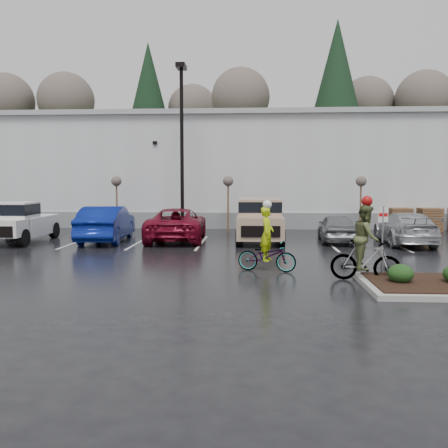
# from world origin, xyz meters

# --- Properties ---
(ground) EXTENTS (120.00, 120.00, 0.00)m
(ground) POSITION_xyz_m (0.00, 0.00, 0.00)
(ground) COLOR black
(ground) RESTS_ON ground
(warehouse) EXTENTS (60.50, 15.50, 7.20)m
(warehouse) POSITION_xyz_m (0.00, 21.99, 3.65)
(warehouse) COLOR silver
(warehouse) RESTS_ON ground
(wooded_ridge) EXTENTS (80.00, 25.00, 6.00)m
(wooded_ridge) POSITION_xyz_m (0.00, 45.00, 3.00)
(wooded_ridge) COLOR #1E3516
(wooded_ridge) RESTS_ON ground
(lamppost) EXTENTS (0.50, 1.00, 9.22)m
(lamppost) POSITION_xyz_m (-4.00, 12.00, 5.69)
(lamppost) COLOR black
(lamppost) RESTS_ON ground
(sapling_west) EXTENTS (0.60, 0.60, 3.20)m
(sapling_west) POSITION_xyz_m (-8.00, 13.00, 2.73)
(sapling_west) COLOR brown
(sapling_west) RESTS_ON ground
(sapling_mid) EXTENTS (0.60, 0.60, 3.20)m
(sapling_mid) POSITION_xyz_m (-1.50, 13.00, 2.73)
(sapling_mid) COLOR brown
(sapling_mid) RESTS_ON ground
(sapling_east) EXTENTS (0.60, 0.60, 3.20)m
(sapling_east) POSITION_xyz_m (6.00, 13.00, 2.73)
(sapling_east) COLOR brown
(sapling_east) RESTS_ON ground
(pallet_stack_a) EXTENTS (1.20, 1.20, 1.35)m
(pallet_stack_a) POSITION_xyz_m (8.50, 14.00, 0.68)
(pallet_stack_a) COLOR brown
(pallet_stack_a) RESTS_ON ground
(pallet_stack_b) EXTENTS (1.20, 1.20, 1.35)m
(pallet_stack_b) POSITION_xyz_m (10.20, 14.00, 0.68)
(pallet_stack_b) COLOR brown
(pallet_stack_b) RESTS_ON ground
(shrub_a) EXTENTS (0.70, 0.70, 0.52)m
(shrub_a) POSITION_xyz_m (4.00, -1.00, 0.41)
(shrub_a) COLOR #1B3512
(shrub_a) RESTS_ON curb_island
(fire_lane_sign) EXTENTS (0.30, 0.05, 2.20)m
(fire_lane_sign) POSITION_xyz_m (3.80, 0.20, 1.41)
(fire_lane_sign) COLOR gray
(fire_lane_sign) RESTS_ON ground
(pickup_white) EXTENTS (2.10, 5.20, 1.96)m
(pickup_white) POSITION_xyz_m (-11.20, 8.02, 0.98)
(pickup_white) COLOR silver
(pickup_white) RESTS_ON ground
(car_blue) EXTENTS (2.17, 5.34, 1.72)m
(car_blue) POSITION_xyz_m (-7.16, 8.33, 0.86)
(car_blue) COLOR navy
(car_blue) RESTS_ON ground
(car_red) EXTENTS (2.94, 5.87, 1.59)m
(car_red) POSITION_xyz_m (-3.82, 8.91, 0.80)
(car_red) COLOR maroon
(car_red) RESTS_ON ground
(suv_tan) EXTENTS (2.20, 5.10, 2.06)m
(suv_tan) POSITION_xyz_m (0.26, 8.79, 1.03)
(suv_tan) COLOR tan
(suv_tan) RESTS_ON ground
(car_grey) EXTENTS (1.87, 4.12, 1.37)m
(car_grey) POSITION_xyz_m (3.96, 8.77, 0.69)
(car_grey) COLOR slate
(car_grey) RESTS_ON ground
(car_far_silver) EXTENTS (2.28, 5.17, 1.47)m
(car_far_silver) POSITION_xyz_m (7.02, 8.28, 0.74)
(car_far_silver) COLOR #B2B4BA
(car_far_silver) RESTS_ON ground
(cyclist_hivis) EXTENTS (2.03, 1.08, 2.34)m
(cyclist_hivis) POSITION_xyz_m (0.38, 1.23, 0.72)
(cyclist_hivis) COLOR #3F3F44
(cyclist_hivis) RESTS_ON ground
(cyclist_olive) EXTENTS (2.02, 1.02, 2.53)m
(cyclist_olive) POSITION_xyz_m (3.25, -0.10, 0.91)
(cyclist_olive) COLOR #3F3F44
(cyclist_olive) RESTS_ON ground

